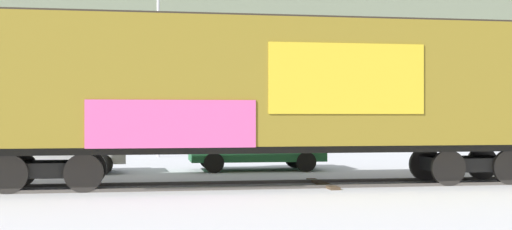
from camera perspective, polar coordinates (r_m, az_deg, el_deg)
The scene contains 7 objects.
ground_plane at distance 17.53m, azimuth 1.37°, elevation -5.97°, with size 260.00×260.00×0.00m, color #B2B5BC.
track at distance 17.47m, azimuth 0.46°, elevation -5.86°, with size 59.95×5.90×0.08m.
freight_car at distance 17.43m, azimuth 1.08°, elevation 2.36°, with size 17.61×4.24×4.39m.
flagpole at distance 30.21m, azimuth -8.58°, elevation 6.58°, with size 1.35×0.51×8.52m.
hillside at distance 73.65m, azimuth -10.20°, elevation 3.82°, with size 138.95×38.54×18.06m.
parked_car_silver at distance 22.14m, azimuth -16.74°, elevation -2.61°, with size 4.43×1.94×1.60m.
parked_car_green at distance 22.53m, azimuth -0.12°, elevation -2.46°, with size 4.52×2.28×1.72m.
Camera 1 is at (-4.55, -16.83, 1.80)m, focal length 47.74 mm.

